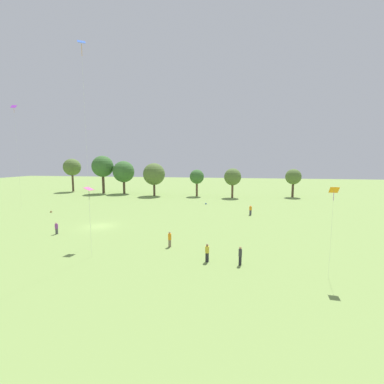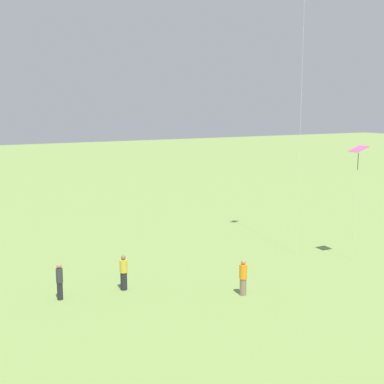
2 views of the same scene
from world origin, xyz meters
name	(u,v)px [view 2 (image 2 of 2)]	position (x,y,z in m)	size (l,w,h in m)	color
person_0	(124,273)	(18.03, -11.11, 0.91)	(0.45, 0.45, 1.82)	#232328
person_2	(60,281)	(21.27, -11.37, 0.93)	(0.38, 0.38, 1.82)	#232328
person_3	(243,278)	(13.21, -7.42, 0.90)	(0.50, 0.50, 1.81)	#847056
kite_0	(358,152)	(4.05, -8.81, 6.63)	(0.98, 1.02, 7.00)	#E54C99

